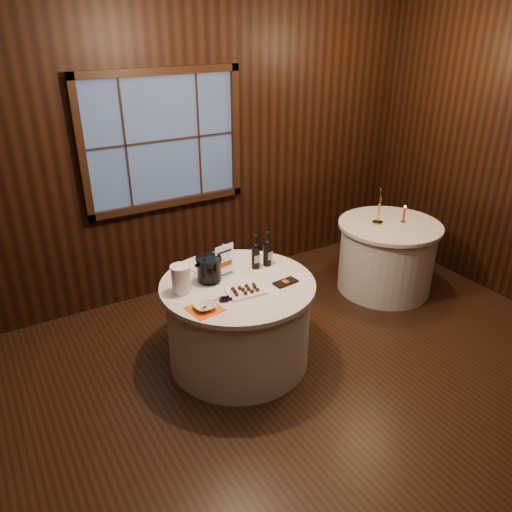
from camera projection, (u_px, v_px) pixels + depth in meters
ground at (305, 432)px, 3.64m from camera, size 6.00×6.00×0.00m
back_wall at (163, 151)px, 4.89m from camera, size 6.00×0.10×3.00m
main_table at (238, 322)px, 4.25m from camera, size 1.28×1.28×0.77m
side_table at (386, 256)px, 5.40m from camera, size 1.08×1.08×0.77m
sign_stand at (224, 265)px, 4.15m from camera, size 0.18×0.11×0.29m
port_bottle_left at (256, 254)px, 4.26m from camera, size 0.07×0.08×0.31m
port_bottle_right at (267, 251)px, 4.31m from camera, size 0.08×0.08×0.32m
ice_bucket at (209, 269)px, 4.05m from camera, size 0.21×0.21×0.22m
chocolate_plate at (246, 291)px, 3.92m from camera, size 0.31×0.22×0.04m
chocolate_box at (286, 282)px, 4.07m from camera, size 0.21×0.12×0.02m
grape_bunch at (225, 298)px, 3.82m from camera, size 0.17×0.10×0.04m
glass_pitcher at (181, 279)px, 3.89m from camera, size 0.21×0.16×0.23m
orange_napkin at (205, 309)px, 3.71m from camera, size 0.27×0.27×0.00m
cracker_bowl at (205, 306)px, 3.70m from camera, size 0.17×0.17×0.04m
brass_candlestick at (379, 211)px, 5.18m from camera, size 0.11×0.11×0.40m
red_candle at (404, 216)px, 5.23m from camera, size 0.05×0.05×0.19m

